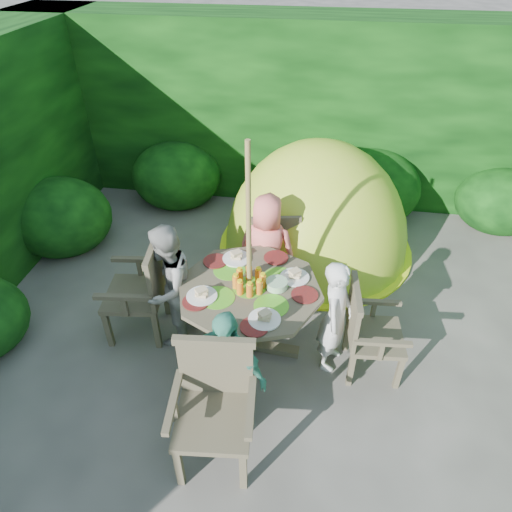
# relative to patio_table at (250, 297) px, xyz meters

# --- Properties ---
(ground) EXTENTS (60.00, 60.00, 0.00)m
(ground) POSITION_rel_patio_table_xyz_m (0.63, -0.55, -0.67)
(ground) COLOR #494641
(ground) RESTS_ON ground
(hedge_enclosure) EXTENTS (9.00, 9.00, 2.50)m
(hedge_enclosure) POSITION_rel_patio_table_xyz_m (0.63, 0.79, 0.58)
(hedge_enclosure) COLOR black
(hedge_enclosure) RESTS_ON ground
(patio_table) EXTENTS (1.45, 1.45, 0.95)m
(patio_table) POSITION_rel_patio_table_xyz_m (0.00, 0.00, 0.00)
(patio_table) COLOR #3F3929
(patio_table) RESTS_ON ground
(parasol_pole) EXTENTS (0.05, 0.05, 2.20)m
(parasol_pole) POSITION_rel_patio_table_xyz_m (-0.00, -0.00, 0.43)
(parasol_pole) COLOR olive
(parasol_pole) RESTS_ON ground
(garden_chair_right) EXTENTS (0.54, 0.59, 0.93)m
(garden_chair_right) POSITION_rel_patio_table_xyz_m (1.09, -0.09, -0.17)
(garden_chair_right) COLOR #3F3929
(garden_chair_right) RESTS_ON ground
(garden_chair_left) EXTENTS (0.63, 0.69, 1.05)m
(garden_chair_left) POSITION_rel_patio_table_xyz_m (-1.09, 0.09, -0.11)
(garden_chair_left) COLOR #3F3929
(garden_chair_left) RESTS_ON ground
(garden_chair_back) EXTENTS (0.64, 0.59, 0.93)m
(garden_chair_back) POSITION_rel_patio_table_xyz_m (0.09, 1.10, -0.17)
(garden_chair_back) COLOR #3F3929
(garden_chair_back) RESTS_ON ground
(garden_chair_front) EXTENTS (0.67, 0.61, 1.03)m
(garden_chair_front) POSITION_rel_patio_table_xyz_m (-0.09, -1.09, -0.12)
(garden_chair_front) COLOR #3F3929
(garden_chair_front) RESTS_ON ground
(child_right) EXTENTS (0.38, 0.49, 1.18)m
(child_right) POSITION_rel_patio_table_xyz_m (0.79, -0.06, -0.08)
(child_right) COLOR silver
(child_right) RESTS_ON ground
(child_left) EXTENTS (0.58, 0.70, 1.30)m
(child_left) POSITION_rel_patio_table_xyz_m (-0.80, 0.05, -0.01)
(child_left) COLOR gray
(child_left) RESTS_ON ground
(child_back) EXTENTS (0.66, 0.47, 1.29)m
(child_back) POSITION_rel_patio_table_xyz_m (0.05, 0.80, -0.02)
(child_back) COLOR #FF7269
(child_back) RESTS_ON ground
(child_front) EXTENTS (0.77, 0.53, 1.21)m
(child_front) POSITION_rel_patio_table_xyz_m (-0.06, -0.80, -0.06)
(child_front) COLOR teal
(child_front) RESTS_ON ground
(dome_tent) EXTENTS (2.78, 2.78, 2.84)m
(dome_tent) POSITION_rel_patio_table_xyz_m (0.55, 1.84, -0.67)
(dome_tent) COLOR #B3D829
(dome_tent) RESTS_ON ground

